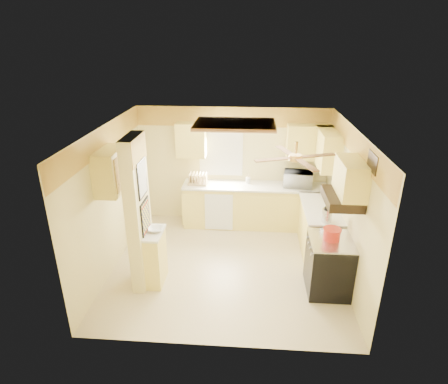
# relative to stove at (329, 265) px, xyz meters

# --- Properties ---
(floor) EXTENTS (4.00, 4.00, 0.00)m
(floor) POSITION_rel_stove_xyz_m (-1.67, 0.55, -0.46)
(floor) COLOR #C9B58B
(floor) RESTS_ON ground
(ceiling) EXTENTS (4.00, 4.00, 0.00)m
(ceiling) POSITION_rel_stove_xyz_m (-1.67, 0.55, 2.04)
(ceiling) COLOR white
(ceiling) RESTS_ON wall_back
(wall_back) EXTENTS (4.00, 0.00, 4.00)m
(wall_back) POSITION_rel_stove_xyz_m (-1.67, 2.45, 0.79)
(wall_back) COLOR #E1D189
(wall_back) RESTS_ON floor
(wall_front) EXTENTS (4.00, 0.00, 4.00)m
(wall_front) POSITION_rel_stove_xyz_m (-1.67, -1.35, 0.79)
(wall_front) COLOR #E1D189
(wall_front) RESTS_ON floor
(wall_left) EXTENTS (0.00, 3.80, 3.80)m
(wall_left) POSITION_rel_stove_xyz_m (-3.67, 0.55, 0.79)
(wall_left) COLOR #E1D189
(wall_left) RESTS_ON floor
(wall_right) EXTENTS (0.00, 3.80, 3.80)m
(wall_right) POSITION_rel_stove_xyz_m (0.33, 0.55, 0.79)
(wall_right) COLOR #E1D189
(wall_right) RESTS_ON floor
(wallpaper_border) EXTENTS (4.00, 0.02, 0.40)m
(wallpaper_border) POSITION_rel_stove_xyz_m (-1.67, 2.43, 1.84)
(wallpaper_border) COLOR #FDD64A
(wallpaper_border) RESTS_ON wall_back
(partition_column) EXTENTS (0.20, 0.70, 2.50)m
(partition_column) POSITION_rel_stove_xyz_m (-3.02, 0.00, 0.79)
(partition_column) COLOR #E1D189
(partition_column) RESTS_ON floor
(partition_ledge) EXTENTS (0.25, 0.55, 0.90)m
(partition_ledge) POSITION_rel_stove_xyz_m (-2.80, 0.00, -0.01)
(partition_ledge) COLOR #E8D562
(partition_ledge) RESTS_ON floor
(ledge_top) EXTENTS (0.28, 0.58, 0.04)m
(ledge_top) POSITION_rel_stove_xyz_m (-2.80, 0.00, 0.46)
(ledge_top) COLOR white
(ledge_top) RESTS_ON partition_ledge
(lower_cabinets_back) EXTENTS (3.00, 0.60, 0.90)m
(lower_cabinets_back) POSITION_rel_stove_xyz_m (-1.17, 2.15, -0.01)
(lower_cabinets_back) COLOR #E8D562
(lower_cabinets_back) RESTS_ON floor
(lower_cabinets_right) EXTENTS (0.60, 1.40, 0.90)m
(lower_cabinets_right) POSITION_rel_stove_xyz_m (0.03, 1.15, -0.01)
(lower_cabinets_right) COLOR #E8D562
(lower_cabinets_right) RESTS_ON floor
(countertop_back) EXTENTS (3.04, 0.64, 0.04)m
(countertop_back) POSITION_rel_stove_xyz_m (-1.17, 2.14, 0.46)
(countertop_back) COLOR white
(countertop_back) RESTS_ON lower_cabinets_back
(countertop_right) EXTENTS (0.64, 1.44, 0.04)m
(countertop_right) POSITION_rel_stove_xyz_m (0.02, 1.15, 0.46)
(countertop_right) COLOR white
(countertop_right) RESTS_ON lower_cabinets_right
(dishwasher_panel) EXTENTS (0.58, 0.02, 0.80)m
(dishwasher_panel) POSITION_rel_stove_xyz_m (-1.92, 1.84, -0.03)
(dishwasher_panel) COLOR white
(dishwasher_panel) RESTS_ON lower_cabinets_back
(window) EXTENTS (0.92, 0.02, 1.02)m
(window) POSITION_rel_stove_xyz_m (-1.92, 2.44, 1.09)
(window) COLOR white
(window) RESTS_ON wall_back
(upper_cab_back_left) EXTENTS (0.60, 0.35, 0.70)m
(upper_cab_back_left) POSITION_rel_stove_xyz_m (-2.52, 2.27, 1.39)
(upper_cab_back_left) COLOR #E8D562
(upper_cab_back_left) RESTS_ON wall_back
(upper_cab_back_right) EXTENTS (0.90, 0.35, 0.70)m
(upper_cab_back_right) POSITION_rel_stove_xyz_m (-0.12, 2.27, 1.39)
(upper_cab_back_right) COLOR #E8D562
(upper_cab_back_right) RESTS_ON wall_back
(upper_cab_right) EXTENTS (0.35, 1.00, 0.70)m
(upper_cab_right) POSITION_rel_stove_xyz_m (0.16, 1.80, 1.39)
(upper_cab_right) COLOR #E8D562
(upper_cab_right) RESTS_ON wall_right
(upper_cab_left_wall) EXTENTS (0.35, 0.75, 0.70)m
(upper_cab_left_wall) POSITION_rel_stove_xyz_m (-3.49, 0.30, 1.39)
(upper_cab_left_wall) COLOR #E8D562
(upper_cab_left_wall) RESTS_ON wall_left
(upper_cab_over_stove) EXTENTS (0.35, 0.76, 0.52)m
(upper_cab_over_stove) POSITION_rel_stove_xyz_m (0.16, 0.00, 1.49)
(upper_cab_over_stove) COLOR #E8D562
(upper_cab_over_stove) RESTS_ON wall_right
(stove) EXTENTS (0.68, 0.77, 0.92)m
(stove) POSITION_rel_stove_xyz_m (0.00, 0.00, 0.00)
(stove) COLOR black
(stove) RESTS_ON floor
(range_hood) EXTENTS (0.50, 0.76, 0.14)m
(range_hood) POSITION_rel_stove_xyz_m (0.07, 0.00, 1.16)
(range_hood) COLOR black
(range_hood) RESTS_ON upper_cab_over_stove
(poster_menu) EXTENTS (0.02, 0.42, 0.57)m
(poster_menu) POSITION_rel_stove_xyz_m (-2.91, 0.00, 1.39)
(poster_menu) COLOR black
(poster_menu) RESTS_ON partition_column
(poster_nashville) EXTENTS (0.02, 0.42, 0.57)m
(poster_nashville) POSITION_rel_stove_xyz_m (-2.91, 0.00, 0.74)
(poster_nashville) COLOR black
(poster_nashville) RESTS_ON partition_column
(ceiling_light_panel) EXTENTS (1.35, 0.95, 0.06)m
(ceiling_light_panel) POSITION_rel_stove_xyz_m (-1.57, 1.05, 2.00)
(ceiling_light_panel) COLOR brown
(ceiling_light_panel) RESTS_ON ceiling
(ceiling_fan) EXTENTS (1.15, 1.15, 0.26)m
(ceiling_fan) POSITION_rel_stove_xyz_m (-0.67, -0.15, 1.83)
(ceiling_fan) COLOR gold
(ceiling_fan) RESTS_ON ceiling
(vent_grate) EXTENTS (0.02, 0.40, 0.25)m
(vent_grate) POSITION_rel_stove_xyz_m (0.31, -0.35, 1.84)
(vent_grate) COLOR black
(vent_grate) RESTS_ON wall_right
(microwave) EXTENTS (0.63, 0.47, 0.32)m
(microwave) POSITION_rel_stove_xyz_m (-0.30, 2.14, 0.64)
(microwave) COLOR white
(microwave) RESTS_ON countertop_back
(bowl) EXTENTS (0.27, 0.27, 0.06)m
(bowl) POSITION_rel_stove_xyz_m (-2.77, 0.04, 0.51)
(bowl) COLOR white
(bowl) RESTS_ON ledge_top
(dutch_oven) EXTENTS (0.28, 0.28, 0.19)m
(dutch_oven) POSITION_rel_stove_xyz_m (-0.00, 0.02, 0.55)
(dutch_oven) COLOR red
(dutch_oven) RESTS_ON stove
(kettle) EXTENTS (0.17, 0.17, 0.26)m
(kettle) POSITION_rel_stove_xyz_m (0.01, 0.58, 0.60)
(kettle) COLOR silver
(kettle) RESTS_ON countertop_right
(dish_rack) EXTENTS (0.40, 0.31, 0.23)m
(dish_rack) POSITION_rel_stove_xyz_m (-2.38, 2.13, 0.56)
(dish_rack) COLOR tan
(dish_rack) RESTS_ON countertop_back
(utensil_crock) EXTENTS (0.10, 0.10, 0.20)m
(utensil_crock) POSITION_rel_stove_xyz_m (-1.33, 2.25, 0.54)
(utensil_crock) COLOR white
(utensil_crock) RESTS_ON countertop_back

